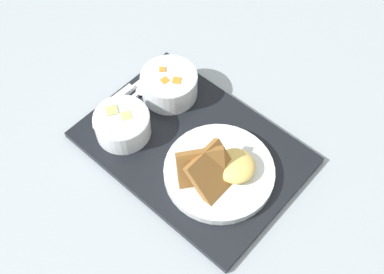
{
  "coord_description": "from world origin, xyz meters",
  "views": [
    {
      "loc": [
        0.36,
        -0.38,
        0.82
      ],
      "look_at": [
        0.0,
        0.0,
        0.04
      ],
      "focal_mm": 45.0,
      "sensor_mm": 36.0,
      "label": 1
    }
  ],
  "objects_px": {
    "plate_main": "(219,171)",
    "spoon": "(136,95)",
    "knife": "(129,90)",
    "bowl_salad": "(169,83)",
    "bowl_soup": "(122,123)"
  },
  "relations": [
    {
      "from": "knife",
      "to": "bowl_soup",
      "type": "bearing_deg",
      "value": -138.15
    },
    {
      "from": "bowl_salad",
      "to": "knife",
      "type": "xyz_separation_m",
      "value": [
        -0.07,
        -0.06,
        -0.03
      ]
    },
    {
      "from": "bowl_soup",
      "to": "knife",
      "type": "bearing_deg",
      "value": 132.04
    },
    {
      "from": "bowl_soup",
      "to": "spoon",
      "type": "height_order",
      "value": "bowl_soup"
    },
    {
      "from": "bowl_soup",
      "to": "spoon",
      "type": "xyz_separation_m",
      "value": [
        -0.05,
        0.08,
        -0.02
      ]
    },
    {
      "from": "bowl_soup",
      "to": "knife",
      "type": "distance_m",
      "value": 0.11
    },
    {
      "from": "plate_main",
      "to": "spoon",
      "type": "xyz_separation_m",
      "value": [
        -0.26,
        0.02,
        -0.01
      ]
    },
    {
      "from": "bowl_salad",
      "to": "knife",
      "type": "height_order",
      "value": "bowl_salad"
    },
    {
      "from": "bowl_salad",
      "to": "bowl_soup",
      "type": "relative_size",
      "value": 1.06
    },
    {
      "from": "bowl_salad",
      "to": "plate_main",
      "type": "bearing_deg",
      "value": -20.72
    },
    {
      "from": "bowl_salad",
      "to": "knife",
      "type": "distance_m",
      "value": 0.09
    },
    {
      "from": "bowl_soup",
      "to": "plate_main",
      "type": "bearing_deg",
      "value": 15.0
    },
    {
      "from": "spoon",
      "to": "knife",
      "type": "bearing_deg",
      "value": 95.5
    },
    {
      "from": "knife",
      "to": "bowl_salad",
      "type": "bearing_deg",
      "value": -49.55
    },
    {
      "from": "bowl_salad",
      "to": "spoon",
      "type": "distance_m",
      "value": 0.08
    }
  ]
}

